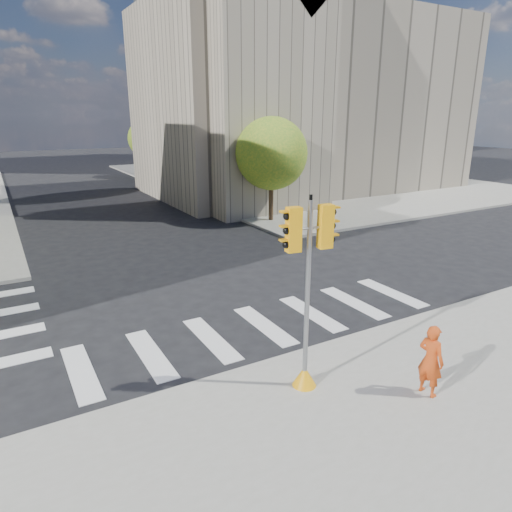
{
  "coord_description": "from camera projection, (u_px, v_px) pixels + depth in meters",
  "views": [
    {
      "loc": [
        -6.68,
        -12.99,
        6.23
      ],
      "look_at": [
        -0.09,
        -1.45,
        2.1
      ],
      "focal_mm": 32.0,
      "sensor_mm": 36.0,
      "label": 1
    }
  ],
  "objects": [
    {
      "name": "tree_re_mid",
      "position": [
        193.0,
        139.0,
        36.28
      ],
      "size": [
        4.6,
        4.6,
        6.66
      ],
      "color": "#382616",
      "rests_on": "ground"
    },
    {
      "name": "civic_building",
      "position": [
        298.0,
        101.0,
        36.87
      ],
      "size": [
        26.0,
        16.0,
        19.39
      ],
      "color": "gray",
      "rests_on": "ground"
    },
    {
      "name": "tree_re_far",
      "position": [
        148.0,
        139.0,
        46.37
      ],
      "size": [
        4.0,
        4.0,
        5.88
      ],
      "color": "#382616",
      "rests_on": "ground"
    },
    {
      "name": "ground",
      "position": [
        237.0,
        303.0,
        15.78
      ],
      "size": [
        160.0,
        160.0,
        0.0
      ],
      "primitive_type": "plane",
      "color": "black",
      "rests_on": "ground"
    },
    {
      "name": "traffic_signal",
      "position": [
        307.0,
        311.0,
        10.15
      ],
      "size": [
        1.08,
        0.56,
        4.51
      ],
      "rotation": [
        0.0,
        0.0,
        -0.13
      ],
      "color": "#EF9E0C",
      "rests_on": "sidewalk_near"
    },
    {
      "name": "lamp_far",
      "position": [
        172.0,
        133.0,
        41.42
      ],
      "size": [
        0.35,
        0.18,
        8.11
      ],
      "color": "black",
      "rests_on": "sidewalk_far_right"
    },
    {
      "name": "lamp_near",
      "position": [
        246.0,
        141.0,
        29.82
      ],
      "size": [
        0.35,
        0.18,
        8.11
      ],
      "color": "black",
      "rests_on": "sidewalk_far_right"
    },
    {
      "name": "tree_re_near",
      "position": [
        271.0,
        154.0,
        26.43
      ],
      "size": [
        4.2,
        4.2,
        6.16
      ],
      "color": "#382616",
      "rests_on": "ground"
    },
    {
      "name": "photographer",
      "position": [
        431.0,
        360.0,
        10.16
      ],
      "size": [
        0.47,
        0.66,
        1.69
      ],
      "primitive_type": "imported",
      "rotation": [
        0.0,
        0.0,
        1.68
      ],
      "color": "#C14012",
      "rests_on": "sidewalk_near"
    },
    {
      "name": "sidewalk_far_right",
      "position": [
        293.0,
        177.0,
        46.79
      ],
      "size": [
        28.0,
        40.0,
        0.15
      ],
      "primitive_type": "cube",
      "color": "gray",
      "rests_on": "ground"
    },
    {
      "name": "office_tower",
      "position": [
        237.0,
        41.0,
        56.57
      ],
      "size": [
        20.0,
        18.0,
        30.0
      ],
      "primitive_type": "cube",
      "color": "#9EA0A3",
      "rests_on": "ground"
    }
  ]
}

